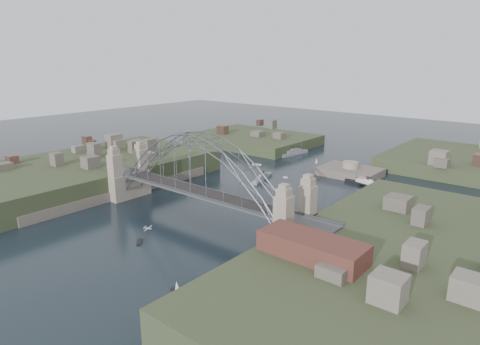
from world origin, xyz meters
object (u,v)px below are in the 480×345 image
object	(u,v)px
fort_island	(350,176)
wharf_shed	(312,247)
naval_cruiser_far	(294,153)
bridge	(198,178)
naval_cruiser_near	(262,178)
ocean_liner	(370,185)

from	to	relation	value
fort_island	wharf_shed	bearing A→B (deg)	-69.15
naval_cruiser_far	fort_island	bearing A→B (deg)	-25.04
bridge	naval_cruiser_far	size ratio (longest dim) A/B	4.82
naval_cruiser_near	naval_cruiser_far	bearing A→B (deg)	107.50
wharf_shed	bridge	bearing A→B (deg)	162.35
bridge	naval_cruiser_near	world-z (taller)	bridge
naval_cruiser_far	ocean_liner	distance (m)	55.64
wharf_shed	naval_cruiser_far	size ratio (longest dim) A/B	1.15
fort_island	wharf_shed	xyz separation A→B (m)	(32.00, -84.00, 10.34)
ocean_liner	wharf_shed	bearing A→B (deg)	-75.25
bridge	naval_cruiser_near	size ratio (longest dim) A/B	5.42
naval_cruiser_near	ocean_liner	world-z (taller)	ocean_liner
naval_cruiser_far	wharf_shed	bearing A→B (deg)	-55.95
bridge	wharf_shed	xyz separation A→B (m)	(44.00, -14.00, -2.32)
naval_cruiser_near	naval_cruiser_far	size ratio (longest dim) A/B	0.89
bridge	ocean_liner	world-z (taller)	bridge
naval_cruiser_near	ocean_liner	distance (m)	38.71
fort_island	naval_cruiser_far	bearing A→B (deg)	154.96
bridge	naval_cruiser_far	xyz separation A→B (m)	(-24.21, 86.91, -11.42)
naval_cruiser_near	naval_cruiser_far	xyz separation A→B (m)	(-13.64, 43.23, 0.19)
bridge	fort_island	world-z (taller)	bridge
naval_cruiser_near	naval_cruiser_far	distance (m)	45.33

